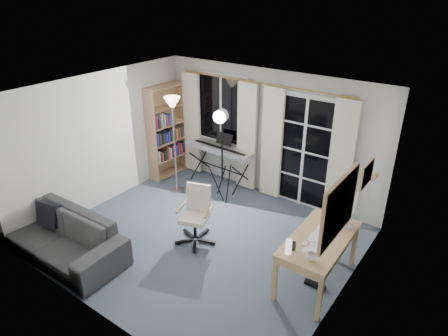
# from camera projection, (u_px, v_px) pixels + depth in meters

# --- Properties ---
(floor) EXTENTS (4.50, 4.00, 0.02)m
(floor) POSITION_uv_depth(u_px,v_px,m) (203.00, 240.00, 6.45)
(floor) COLOR #3D4759
(floor) RESTS_ON ground
(window) EXTENTS (1.20, 0.08, 1.40)m
(window) POSITION_uv_depth(u_px,v_px,m) (222.00, 109.00, 7.80)
(window) COLOR white
(window) RESTS_ON floor
(french_door) EXTENTS (1.32, 0.09, 2.11)m
(french_door) POSITION_uv_depth(u_px,v_px,m) (304.00, 152.00, 7.05)
(french_door) COLOR white
(french_door) RESTS_ON floor
(curtains) EXTENTS (3.60, 0.07, 2.13)m
(curtains) POSITION_uv_depth(u_px,v_px,m) (259.00, 140.00, 7.42)
(curtains) COLOR gold
(curtains) RESTS_ON floor
(bookshelf) EXTENTS (0.35, 0.91, 1.93)m
(bookshelf) POSITION_uv_depth(u_px,v_px,m) (165.00, 133.00, 8.24)
(bookshelf) COLOR #A67C57
(bookshelf) RESTS_ON floor
(torchiere_lamp) EXTENTS (0.32, 0.32, 1.89)m
(torchiere_lamp) POSITION_uv_depth(u_px,v_px,m) (173.00, 117.00, 7.28)
(torchiere_lamp) COLOR #B2B2B7
(torchiere_lamp) RESTS_ON floor
(keyboard_piano) EXTENTS (1.41, 0.72, 1.01)m
(keyboard_piano) POSITION_uv_depth(u_px,v_px,m) (221.00, 150.00, 7.82)
(keyboard_piano) COLOR black
(keyboard_piano) RESTS_ON floor
(studio_light) EXTENTS (0.39, 0.39, 1.83)m
(studio_light) POSITION_uv_depth(u_px,v_px,m) (221.00, 127.00, 6.94)
(studio_light) COLOR black
(studio_light) RESTS_ON floor
(office_chair) EXTENTS (0.65, 0.62, 0.94)m
(office_chair) POSITION_uv_depth(u_px,v_px,m) (197.00, 208.00, 6.25)
(office_chair) COLOR black
(office_chair) RESTS_ON floor
(desk) EXTENTS (0.71, 1.38, 0.73)m
(desk) POSITION_uv_depth(u_px,v_px,m) (319.00, 243.00, 5.27)
(desk) COLOR tan
(desk) RESTS_ON floor
(monitor) EXTENTS (0.18, 0.53, 0.46)m
(monitor) POSITION_uv_depth(u_px,v_px,m) (350.00, 209.00, 5.34)
(monitor) COLOR silver
(monitor) RESTS_ON desk
(desk_clutter) EXTENTS (0.42, 0.83, 0.93)m
(desk_clutter) POSITION_uv_depth(u_px,v_px,m) (307.00, 254.00, 5.17)
(desk_clutter) COLOR white
(desk_clutter) RESTS_ON desk
(mug) EXTENTS (0.12, 0.10, 0.12)m
(mug) POSITION_uv_depth(u_px,v_px,m) (311.00, 256.00, 4.79)
(mug) COLOR silver
(mug) RESTS_ON desk
(wall_mirror) EXTENTS (0.04, 0.94, 0.74)m
(wall_mirror) POSITION_uv_depth(u_px,v_px,m) (339.00, 207.00, 4.35)
(wall_mirror) COLOR #A67C57
(wall_mirror) RESTS_ON floor
(framed_print) EXTENTS (0.03, 0.42, 0.32)m
(framed_print) POSITION_uv_depth(u_px,v_px,m) (367.00, 174.00, 4.98)
(framed_print) COLOR #A67C57
(framed_print) RESTS_ON floor
(wall_shelf) EXTENTS (0.16, 0.30, 0.18)m
(wall_shelf) POSITION_uv_depth(u_px,v_px,m) (371.00, 172.00, 5.46)
(wall_shelf) COLOR #A67C57
(wall_shelf) RESTS_ON floor
(sofa) EXTENTS (2.27, 0.71, 0.88)m
(sofa) POSITION_uv_depth(u_px,v_px,m) (56.00, 228.00, 5.94)
(sofa) COLOR #333336
(sofa) RESTS_ON floor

